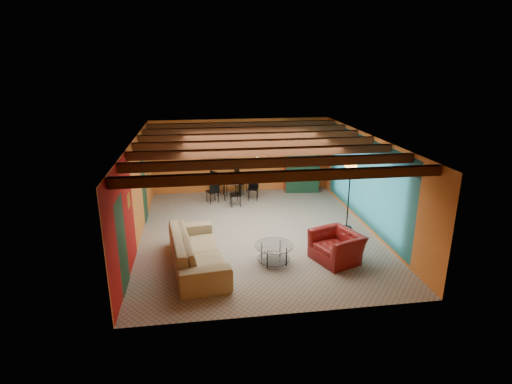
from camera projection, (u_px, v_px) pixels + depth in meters
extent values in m
cube|color=gray|center=(257.00, 232.00, 11.70)|extent=(6.50, 8.00, 0.01)
cube|color=silver|center=(257.00, 139.00, 10.87)|extent=(6.50, 8.00, 0.01)
cube|color=orange|center=(241.00, 156.00, 15.05)|extent=(6.50, 0.02, 2.70)
cube|color=#9C1211|center=(136.00, 193.00, 10.84)|extent=(0.02, 8.00, 2.70)
cube|color=teal|center=(369.00, 182.00, 11.73)|extent=(0.02, 8.00, 2.70)
imported|color=#8D7D5B|center=(197.00, 250.00, 9.64)|extent=(1.47, 2.96, 0.83)
imported|color=maroon|center=(337.00, 247.00, 9.95)|extent=(1.32, 1.40, 0.73)
cube|color=maroon|center=(301.00, 164.00, 15.16)|extent=(1.25, 0.71, 2.09)
cube|color=black|center=(216.00, 149.00, 14.80)|extent=(1.05, 0.03, 0.65)
imported|color=#26661E|center=(302.00, 130.00, 14.78)|extent=(0.43, 0.38, 0.44)
imported|color=orange|center=(232.00, 171.00, 14.21)|extent=(0.18, 0.18, 0.17)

